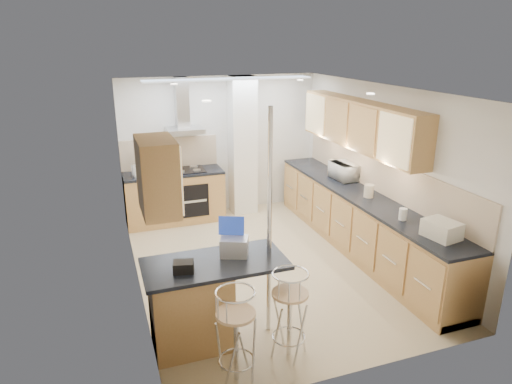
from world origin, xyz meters
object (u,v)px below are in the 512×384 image
object	(u,v)px
bread_bin	(442,229)
microwave	(345,171)
laptop	(234,246)
bar_stool_end	(290,314)
bar_stool_near	(236,336)

from	to	relation	value
bread_bin	microwave	bearing A→B (deg)	77.23
laptop	bar_stool_end	size ratio (longest dim) A/B	0.30
laptop	bar_stool_near	distance (m)	0.95
bar_stool_near	bread_bin	world-z (taller)	bread_bin
bar_stool_near	bar_stool_end	bearing A→B (deg)	2.55
microwave	laptop	size ratio (longest dim) A/B	1.74
bar_stool_near	bread_bin	bearing A→B (deg)	-3.77
microwave	bar_stool_near	size ratio (longest dim) A/B	0.51
laptop	bread_bin	world-z (taller)	laptop
microwave	bread_bin	world-z (taller)	microwave
bread_bin	bar_stool_end	bearing A→B (deg)	176.70
laptop	microwave	bearing A→B (deg)	62.11
microwave	laptop	xyz separation A→B (m)	(-2.51, -2.08, -0.02)
microwave	laptop	world-z (taller)	microwave
microwave	laptop	distance (m)	3.26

